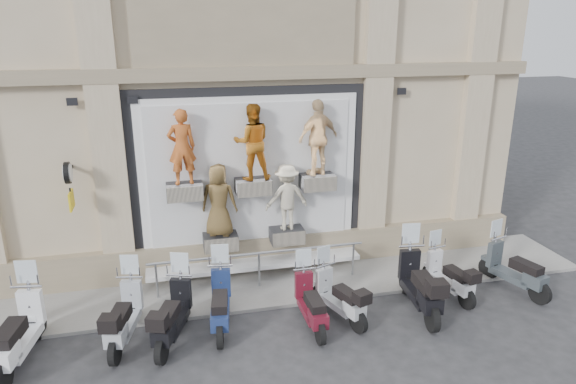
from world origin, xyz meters
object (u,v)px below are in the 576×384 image
at_px(scooter_f, 311,294).
at_px(scooter_j, 516,260).
at_px(guard_rail, 259,270).
at_px(scooter_c, 123,306).
at_px(scooter_d, 172,305).
at_px(scooter_h, 420,274).
at_px(scooter_b, 16,321).
at_px(scooter_g, 339,288).
at_px(scooter_i, 450,268).
at_px(scooter_e, 220,293).
at_px(clock_sign_bracket, 69,179).

height_order(scooter_f, scooter_j, scooter_j).
xyz_separation_m(guard_rail, scooter_c, (-2.90, -1.46, 0.31)).
height_order(scooter_d, scooter_h, scooter_h).
bearing_deg(scooter_j, scooter_h, 170.58).
height_order(guard_rail, scooter_h, scooter_h).
xyz_separation_m(guard_rail, scooter_h, (3.12, -1.76, 0.40)).
xyz_separation_m(scooter_d, scooter_f, (2.72, -0.14, -0.07)).
xyz_separation_m(scooter_b, scooter_f, (5.43, -0.10, -0.13)).
bearing_deg(scooter_j, scooter_b, 165.30).
height_order(guard_rail, scooter_g, scooter_g).
bearing_deg(scooter_d, scooter_c, -172.15).
bearing_deg(scooter_h, scooter_i, 30.74).
xyz_separation_m(scooter_b, scooter_i, (8.78, 0.34, -0.16)).
bearing_deg(scooter_e, scooter_j, 7.62).
bearing_deg(scooter_i, scooter_h, -165.59).
height_order(scooter_b, scooter_f, scooter_b).
xyz_separation_m(scooter_d, scooter_g, (3.38, 0.01, -0.08)).
distance_m(clock_sign_bracket, scooter_g, 6.05).
xyz_separation_m(guard_rail, scooter_b, (-4.70, -1.67, 0.39)).
xyz_separation_m(scooter_c, scooter_e, (1.85, 0.07, -0.00)).
bearing_deg(scooter_f, scooter_e, 167.55).
bearing_deg(scooter_f, guard_rail, 112.15).
height_order(guard_rail, scooter_d, scooter_d).
relative_size(scooter_b, scooter_c, 1.10).
distance_m(clock_sign_bracket, scooter_d, 3.48).
height_order(scooter_b, scooter_h, scooter_h).
relative_size(clock_sign_bracket, scooter_h, 0.48).
xyz_separation_m(scooter_c, scooter_g, (4.28, -0.18, -0.07)).
distance_m(clock_sign_bracket, scooter_c, 2.97).
height_order(clock_sign_bracket, scooter_c, clock_sign_bracket).
relative_size(scooter_g, scooter_j, 0.92).
relative_size(scooter_c, scooter_e, 1.00).
bearing_deg(scooter_d, scooter_b, -160.01).
xyz_separation_m(scooter_c, scooter_i, (6.98, 0.12, -0.08)).
bearing_deg(scooter_b, scooter_j, 10.35).
xyz_separation_m(scooter_g, scooter_h, (1.75, -0.13, 0.16)).
bearing_deg(scooter_h, clock_sign_bracket, 169.09).
xyz_separation_m(clock_sign_bracket, scooter_d, (1.90, -2.11, -2.01)).
height_order(guard_rail, scooter_c, scooter_c).
relative_size(scooter_b, scooter_f, 1.18).
relative_size(scooter_c, scooter_h, 0.89).
distance_m(guard_rail, scooter_h, 3.61).
bearing_deg(scooter_c, scooter_b, -160.22).
bearing_deg(scooter_g, scooter_e, 155.51).
distance_m(scooter_c, scooter_i, 6.98).
relative_size(scooter_b, scooter_g, 1.21).
bearing_deg(scooter_f, scooter_d, 177.05).
height_order(clock_sign_bracket, scooter_g, clock_sign_bracket).
distance_m(scooter_b, scooter_j, 10.37).
bearing_deg(clock_sign_bracket, scooter_e, -33.03).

